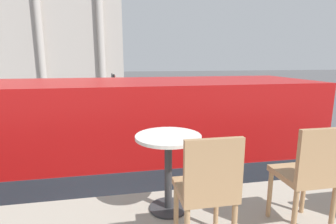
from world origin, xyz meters
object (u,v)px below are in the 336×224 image
(plaza_building_left, at_px, (24,6))
(pedestrian_olive, at_px, (26,120))
(cafe_chair_1, at_px, (309,173))
(traffic_light_mid, at_px, (120,95))
(traffic_light_near, at_px, (135,110))
(double_decker_bus, at_px, (59,168))
(cafe_chair_0, at_px, (207,188))
(pedestrian_yellow, at_px, (9,104))
(pedestrian_grey, at_px, (141,92))
(traffic_light_far, at_px, (113,84))
(cafe_dining_table, at_px, (168,156))

(plaza_building_left, distance_m, pedestrian_olive, 30.75)
(cafe_chair_1, xyz_separation_m, traffic_light_mid, (-1.41, 17.36, -1.68))
(traffic_light_near, bearing_deg, plaza_building_left, 114.43)
(traffic_light_near, relative_size, pedestrian_olive, 1.87)
(double_decker_bus, height_order, cafe_chair_0, double_decker_bus)
(cafe_chair_0, distance_m, pedestrian_yellow, 24.01)
(traffic_light_near, bearing_deg, pedestrian_yellow, 133.67)
(cafe_chair_0, relative_size, cafe_chair_1, 1.00)
(plaza_building_left, height_order, traffic_light_mid, plaza_building_left)
(pedestrian_olive, height_order, pedestrian_grey, pedestrian_olive)
(cafe_chair_0, xyz_separation_m, pedestrian_yellow, (-9.62, 21.82, -2.82))
(traffic_light_far, distance_m, pedestrian_yellow, 9.44)
(double_decker_bus, distance_m, cafe_chair_1, 5.24)
(cafe_chair_0, relative_size, traffic_light_mid, 0.27)
(pedestrian_grey, bearing_deg, cafe_dining_table, 93.48)
(cafe_chair_0, relative_size, traffic_light_far, 0.27)
(pedestrian_grey, bearing_deg, pedestrian_olive, 64.40)
(cafe_chair_0, height_order, pedestrian_olive, cafe_chair_0)
(cafe_chair_1, relative_size, pedestrian_olive, 0.51)
(cafe_dining_table, height_order, cafe_chair_1, cafe_chair_1)
(cafe_chair_0, distance_m, cafe_chair_1, 0.88)
(plaza_building_left, bearing_deg, traffic_light_far, -52.91)
(cafe_chair_1, bearing_deg, cafe_dining_table, 160.36)
(pedestrian_yellow, distance_m, pedestrian_olive, 7.12)
(cafe_dining_table, relative_size, cafe_chair_0, 0.80)
(traffic_light_near, bearing_deg, cafe_dining_table, -91.84)
(traffic_light_near, relative_size, pedestrian_yellow, 1.85)
(cafe_chair_0, relative_size, pedestrian_grey, 0.51)
(cafe_chair_0, height_order, traffic_light_near, cafe_chair_0)
(plaza_building_left, height_order, pedestrian_olive, plaza_building_left)
(cafe_dining_table, distance_m, pedestrian_yellow, 23.40)
(traffic_light_far, bearing_deg, traffic_light_near, -84.61)
(plaza_building_left, distance_m, traffic_light_near, 36.01)
(cafe_dining_table, bearing_deg, cafe_chair_1, -26.69)
(double_decker_bus, xyz_separation_m, plaza_building_left, (-12.12, 38.74, 10.13))
(traffic_light_far, height_order, pedestrian_grey, traffic_light_far)
(pedestrian_olive, relative_size, pedestrian_grey, 1.02)
(double_decker_bus, xyz_separation_m, traffic_light_far, (0.80, 21.64, -0.20))
(double_decker_bus, bearing_deg, cafe_dining_table, -55.99)
(cafe_dining_table, xyz_separation_m, pedestrian_grey, (2.05, 27.36, -2.87))
(cafe_dining_table, bearing_deg, traffic_light_mid, 91.24)
(double_decker_bus, distance_m, pedestrian_olive, 12.16)
(cafe_chair_1, distance_m, plaza_building_left, 46.23)
(cafe_chair_1, height_order, traffic_light_far, cafe_chair_1)
(traffic_light_far, bearing_deg, double_decker_bus, -92.12)
(traffic_light_mid, bearing_deg, pedestrian_olive, -161.45)
(pedestrian_yellow, bearing_deg, cafe_chair_0, -36.81)
(cafe_dining_table, distance_m, traffic_light_far, 25.34)
(traffic_light_mid, distance_m, pedestrian_grey, 10.85)
(traffic_light_mid, distance_m, pedestrian_yellow, 10.15)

